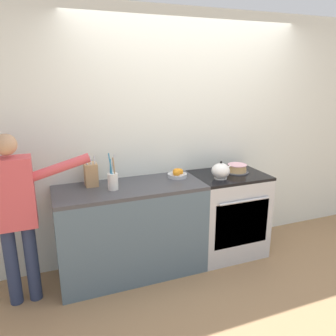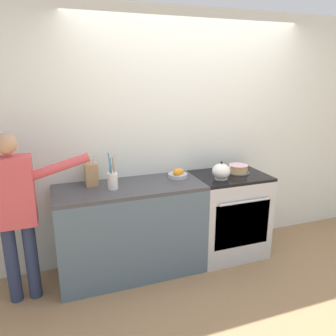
{
  "view_description": "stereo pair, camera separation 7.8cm",
  "coord_description": "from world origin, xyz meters",
  "px_view_note": "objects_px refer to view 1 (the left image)",
  "views": [
    {
      "loc": [
        -1.47,
        -2.59,
        1.95
      ],
      "look_at": [
        -0.36,
        0.27,
        1.07
      ],
      "focal_mm": 35.0,
      "sensor_mm": 36.0,
      "label": 1
    },
    {
      "loc": [
        -1.4,
        -2.62,
        1.95
      ],
      "look_at": [
        -0.36,
        0.27,
        1.07
      ],
      "focal_mm": 35.0,
      "sensor_mm": 36.0,
      "label": 2
    }
  ],
  "objects_px": {
    "stove_range": "(227,214)",
    "person_baker": "(15,207)",
    "knife_block": "(91,174)",
    "utensil_crock": "(113,180)",
    "layer_cake": "(237,169)",
    "tea_kettle": "(221,171)",
    "fruit_bowl": "(177,174)"
  },
  "relations": [
    {
      "from": "stove_range",
      "to": "layer_cake",
      "type": "xyz_separation_m",
      "value": [
        0.11,
        0.03,
        0.5
      ]
    },
    {
      "from": "fruit_bowl",
      "to": "layer_cake",
      "type": "bearing_deg",
      "value": -6.02
    },
    {
      "from": "tea_kettle",
      "to": "fruit_bowl",
      "type": "xyz_separation_m",
      "value": [
        -0.4,
        0.19,
        -0.04
      ]
    },
    {
      "from": "utensil_crock",
      "to": "fruit_bowl",
      "type": "relative_size",
      "value": 1.73
    },
    {
      "from": "knife_block",
      "to": "person_baker",
      "type": "bearing_deg",
      "value": -158.72
    },
    {
      "from": "stove_range",
      "to": "knife_block",
      "type": "bearing_deg",
      "value": 173.51
    },
    {
      "from": "layer_cake",
      "to": "tea_kettle",
      "type": "height_order",
      "value": "tea_kettle"
    },
    {
      "from": "tea_kettle",
      "to": "person_baker",
      "type": "height_order",
      "value": "person_baker"
    },
    {
      "from": "stove_range",
      "to": "tea_kettle",
      "type": "xyz_separation_m",
      "value": [
        -0.16,
        -0.09,
        0.54
      ]
    },
    {
      "from": "stove_range",
      "to": "person_baker",
      "type": "distance_m",
      "value": 2.14
    },
    {
      "from": "fruit_bowl",
      "to": "stove_range",
      "type": "bearing_deg",
      "value": -9.98
    },
    {
      "from": "knife_block",
      "to": "utensil_crock",
      "type": "relative_size",
      "value": 0.9
    },
    {
      "from": "utensil_crock",
      "to": "person_baker",
      "type": "height_order",
      "value": "person_baker"
    },
    {
      "from": "knife_block",
      "to": "stove_range",
      "type": "bearing_deg",
      "value": -6.49
    },
    {
      "from": "layer_cake",
      "to": "person_baker",
      "type": "xyz_separation_m",
      "value": [
        -2.21,
        -0.12,
        -0.07
      ]
    },
    {
      "from": "fruit_bowl",
      "to": "person_baker",
      "type": "relative_size",
      "value": 0.13
    },
    {
      "from": "stove_range",
      "to": "utensil_crock",
      "type": "relative_size",
      "value": 2.65
    },
    {
      "from": "stove_range",
      "to": "tea_kettle",
      "type": "height_order",
      "value": "tea_kettle"
    },
    {
      "from": "utensil_crock",
      "to": "fruit_bowl",
      "type": "height_order",
      "value": "utensil_crock"
    },
    {
      "from": "utensil_crock",
      "to": "stove_range",
      "type": "bearing_deg",
      "value": 1.19
    },
    {
      "from": "fruit_bowl",
      "to": "person_baker",
      "type": "height_order",
      "value": "person_baker"
    },
    {
      "from": "person_baker",
      "to": "layer_cake",
      "type": "bearing_deg",
      "value": 13.4
    },
    {
      "from": "knife_block",
      "to": "person_baker",
      "type": "distance_m",
      "value": 0.73
    },
    {
      "from": "layer_cake",
      "to": "tea_kettle",
      "type": "relative_size",
      "value": 1.1
    },
    {
      "from": "tea_kettle",
      "to": "person_baker",
      "type": "distance_m",
      "value": 1.94
    },
    {
      "from": "utensil_crock",
      "to": "tea_kettle",
      "type": "bearing_deg",
      "value": -3.45
    },
    {
      "from": "stove_range",
      "to": "utensil_crock",
      "type": "xyz_separation_m",
      "value": [
        -1.26,
        -0.03,
        0.55
      ]
    },
    {
      "from": "stove_range",
      "to": "person_baker",
      "type": "bearing_deg",
      "value": -177.39
    },
    {
      "from": "tea_kettle",
      "to": "layer_cake",
      "type": "bearing_deg",
      "value": 23.83
    },
    {
      "from": "layer_cake",
      "to": "fruit_bowl",
      "type": "xyz_separation_m",
      "value": [
        -0.67,
        0.07,
        -0.0
      ]
    },
    {
      "from": "knife_block",
      "to": "utensil_crock",
      "type": "bearing_deg",
      "value": -48.12
    },
    {
      "from": "fruit_bowl",
      "to": "person_baker",
      "type": "distance_m",
      "value": 1.55
    }
  ]
}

